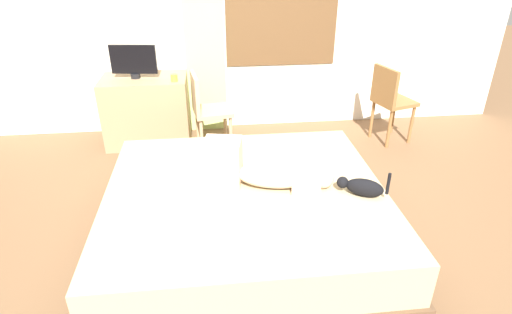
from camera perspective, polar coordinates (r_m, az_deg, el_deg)
ground_plane at (r=3.30m, az=1.09°, el=-11.17°), size 16.00×16.00×0.00m
back_wall_with_window at (r=4.91m, az=-2.32°, el=20.39°), size 6.40×0.14×2.90m
bed at (r=3.17m, az=-1.40°, el=-7.89°), size 2.06×1.90×0.46m
person_lying at (r=3.04m, az=0.81°, el=-1.89°), size 0.94×0.41×0.34m
cat at (r=3.03m, az=14.17°, el=-3.95°), size 0.33×0.22×0.21m
desk at (r=4.82m, az=-14.51°, el=6.14°), size 0.90×0.56×0.74m
tv_monitor at (r=4.67m, az=-16.25°, el=12.37°), size 0.48×0.10×0.35m
cup at (r=4.50m, az=-11.03°, el=10.49°), size 0.07×0.07×0.08m
chair_by_desk at (r=4.40m, az=-6.81°, el=6.69°), size 0.43×0.43×0.86m
chair_spare at (r=4.85m, az=17.69°, el=7.57°), size 0.47×0.47×0.86m
curtain_left at (r=4.81m, az=-7.13°, el=17.57°), size 0.44×0.06×2.48m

